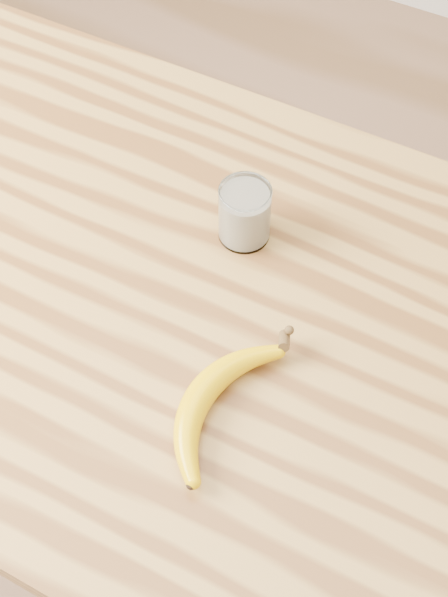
% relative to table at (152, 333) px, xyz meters
% --- Properties ---
extents(table, '(1.20, 0.80, 0.90)m').
position_rel_table_xyz_m(table, '(0.00, 0.00, 0.00)').
color(table, olive).
rests_on(table, ground).
extents(smoothie_glass, '(0.07, 0.07, 0.09)m').
position_rel_table_xyz_m(smoothie_glass, '(0.08, 0.13, 0.17)').
color(smoothie_glass, white).
rests_on(smoothie_glass, table).
extents(banana, '(0.12, 0.30, 0.04)m').
position_rel_table_xyz_m(banana, '(0.15, -0.12, 0.15)').
color(banana, '#D3A301').
rests_on(banana, table).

